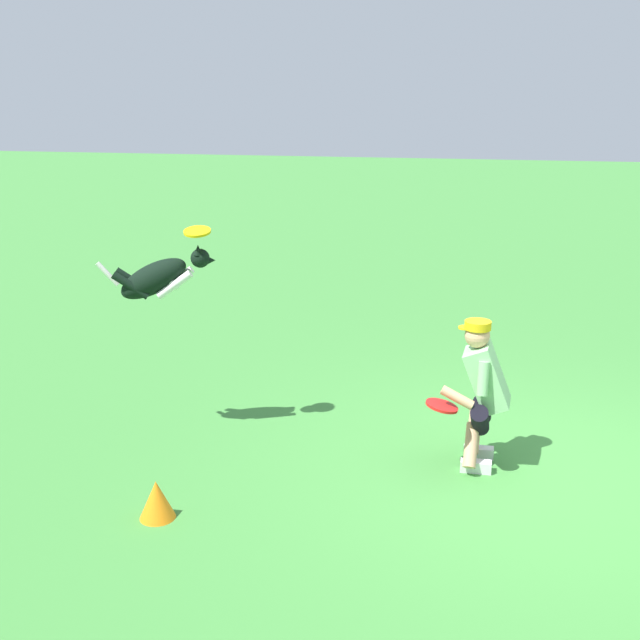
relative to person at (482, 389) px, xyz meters
The scene contains 6 objects.
ground_plane 0.91m from the person, 162.68° to the left, with size 60.00×60.00×0.00m, color #3E8338.
person is the anchor object (origin of this frame).
dog 2.98m from the person, ahead, with size 1.03×0.44×0.55m.
frisbee_flying 2.80m from the person, ahead, with size 0.24×0.24×0.02m, color yellow.
frisbee_held 0.40m from the person, 34.33° to the left, with size 0.28×0.28×0.02m, color red.
training_cone 2.81m from the person, 30.25° to the left, with size 0.27×0.27×0.31m, color orange.
Camera 1 is at (0.65, 6.32, 3.18)m, focal length 45.22 mm.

